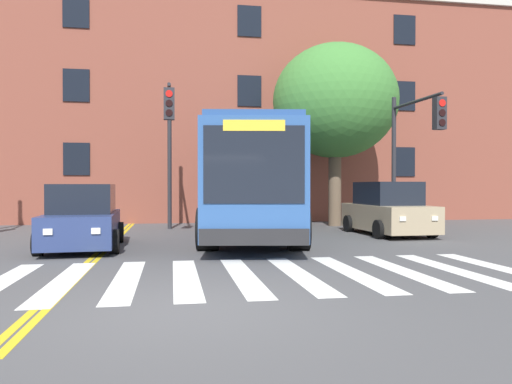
% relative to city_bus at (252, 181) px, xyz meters
% --- Properties ---
extents(ground_plane, '(120.00, 120.00, 0.00)m').
position_rel_city_bus_xyz_m(ground_plane, '(-2.38, -9.23, -1.82)').
color(ground_plane, '#4C4C4F').
extents(crosswalk, '(11.98, 4.08, 0.01)m').
position_rel_city_bus_xyz_m(crosswalk, '(-1.81, -6.85, -1.81)').
color(crosswalk, white).
rests_on(crosswalk, ground).
extents(lane_line_yellow_inner, '(0.12, 36.00, 0.01)m').
position_rel_city_bus_xyz_m(lane_line_yellow_inner, '(-4.40, 7.15, -1.81)').
color(lane_line_yellow_inner, gold).
rests_on(lane_line_yellow_inner, ground).
extents(lane_line_yellow_outer, '(0.12, 36.00, 0.01)m').
position_rel_city_bus_xyz_m(lane_line_yellow_outer, '(-4.24, 7.15, -1.81)').
color(lane_line_yellow_outer, gold).
rests_on(lane_line_yellow_outer, ground).
extents(city_bus, '(4.06, 11.00, 3.36)m').
position_rel_city_bus_xyz_m(city_bus, '(0.00, 0.00, 0.00)').
color(city_bus, '#2D5699').
rests_on(city_bus, ground).
extents(car_navy_near_lane, '(2.13, 4.21, 1.71)m').
position_rel_city_bus_xyz_m(car_navy_near_lane, '(-4.91, -2.12, -1.03)').
color(car_navy_near_lane, navy).
rests_on(car_navy_near_lane, ground).
extents(car_tan_far_lane, '(2.13, 4.14, 1.80)m').
position_rel_city_bus_xyz_m(car_tan_far_lane, '(4.70, 0.08, -0.99)').
color(car_tan_far_lane, tan).
rests_on(car_tan_far_lane, ground).
extents(car_grey_behind_bus, '(2.15, 4.17, 1.89)m').
position_rel_city_bus_xyz_m(car_grey_behind_bus, '(-0.76, 10.37, -0.95)').
color(car_grey_behind_bus, slate).
rests_on(car_grey_behind_bus, ground).
extents(traffic_light_near_corner, '(0.39, 3.15, 4.90)m').
position_rel_city_bus_xyz_m(traffic_light_near_corner, '(5.50, -0.12, 1.48)').
color(traffic_light_near_corner, '#28282D').
rests_on(traffic_light_near_corner, ground).
extents(traffic_light_overhead, '(0.34, 3.76, 5.43)m').
position_rel_city_bus_xyz_m(traffic_light_overhead, '(-2.66, 2.09, 1.78)').
color(traffic_light_overhead, '#28282D').
rests_on(traffic_light_overhead, ground).
extents(street_tree_curbside_large, '(6.98, 6.90, 7.57)m').
position_rel_city_bus_xyz_m(street_tree_curbside_large, '(4.14, 4.01, 3.36)').
color(street_tree_curbside_large, brown).
rests_on(street_tree_curbside_large, ground).
extents(building_facade, '(37.67, 9.45, 11.30)m').
position_rel_city_bus_xyz_m(building_facade, '(0.92, 11.18, 3.84)').
color(building_facade, brown).
rests_on(building_facade, ground).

